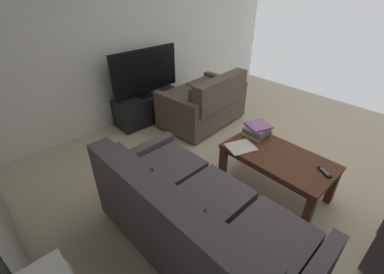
{
  "coord_description": "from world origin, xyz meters",
  "views": [
    {
      "loc": [
        -1.05,
        2.41,
        2.04
      ],
      "look_at": [
        0.63,
        0.86,
        0.6
      ],
      "focal_mm": 24.57,
      "sensor_mm": 36.0,
      "label": 1
    }
  ],
  "objects_px": {
    "book_stack": "(257,130)",
    "tv_remote": "(324,172)",
    "coffee_table": "(277,161)",
    "flat_tv": "(145,72)",
    "tv_stand": "(148,107)",
    "sofa_main": "(194,222)",
    "loveseat_near": "(205,103)",
    "loose_magazine": "(241,147)"
  },
  "relations": [
    {
      "from": "book_stack",
      "to": "tv_remote",
      "type": "distance_m",
      "value": 0.84
    },
    {
      "from": "coffee_table",
      "to": "flat_tv",
      "type": "bearing_deg",
      "value": 1.58
    },
    {
      "from": "tv_stand",
      "to": "flat_tv",
      "type": "relative_size",
      "value": 0.96
    },
    {
      "from": "sofa_main",
      "to": "tv_stand",
      "type": "distance_m",
      "value": 2.51
    },
    {
      "from": "sofa_main",
      "to": "coffee_table",
      "type": "distance_m",
      "value": 1.17
    },
    {
      "from": "tv_stand",
      "to": "sofa_main",
      "type": "bearing_deg",
      "value": 153.72
    },
    {
      "from": "loveseat_near",
      "to": "book_stack",
      "type": "xyz_separation_m",
      "value": [
        -1.17,
        0.34,
        0.16
      ]
    },
    {
      "from": "sofa_main",
      "to": "coffee_table",
      "type": "relative_size",
      "value": 1.68
    },
    {
      "from": "loveseat_near",
      "to": "book_stack",
      "type": "distance_m",
      "value": 1.23
    },
    {
      "from": "flat_tv",
      "to": "loose_magazine",
      "type": "relative_size",
      "value": 3.79
    },
    {
      "from": "tv_remote",
      "to": "tv_stand",
      "type": "bearing_deg",
      "value": 2.68
    },
    {
      "from": "sofa_main",
      "to": "tv_stand",
      "type": "relative_size",
      "value": 1.74
    },
    {
      "from": "book_stack",
      "to": "tv_remote",
      "type": "bearing_deg",
      "value": 173.54
    },
    {
      "from": "flat_tv",
      "to": "book_stack",
      "type": "xyz_separation_m",
      "value": [
        -1.87,
        -0.22,
        -0.28
      ]
    },
    {
      "from": "sofa_main",
      "to": "loveseat_near",
      "type": "xyz_separation_m",
      "value": [
        1.54,
        -1.67,
        -0.01
      ]
    },
    {
      "from": "sofa_main",
      "to": "book_stack",
      "type": "relative_size",
      "value": 6.1
    },
    {
      "from": "coffee_table",
      "to": "tv_stand",
      "type": "xyz_separation_m",
      "value": [
        2.26,
        0.06,
        -0.17
      ]
    },
    {
      "from": "sofa_main",
      "to": "tv_remote",
      "type": "relative_size",
      "value": 11.54
    },
    {
      "from": "loveseat_near",
      "to": "coffee_table",
      "type": "relative_size",
      "value": 1.18
    },
    {
      "from": "sofa_main",
      "to": "tv_stand",
      "type": "height_order",
      "value": "sofa_main"
    },
    {
      "from": "loveseat_near",
      "to": "loose_magazine",
      "type": "height_order",
      "value": "loveseat_near"
    },
    {
      "from": "flat_tv",
      "to": "tv_remote",
      "type": "relative_size",
      "value": 6.88
    },
    {
      "from": "coffee_table",
      "to": "book_stack",
      "type": "xyz_separation_m",
      "value": [
        0.39,
        -0.16,
        0.14
      ]
    },
    {
      "from": "tv_stand",
      "to": "loose_magazine",
      "type": "height_order",
      "value": "loose_magazine"
    },
    {
      "from": "book_stack",
      "to": "tv_remote",
      "type": "relative_size",
      "value": 1.89
    },
    {
      "from": "book_stack",
      "to": "tv_stand",
      "type": "bearing_deg",
      "value": 6.71
    },
    {
      "from": "tv_remote",
      "to": "loose_magazine",
      "type": "relative_size",
      "value": 0.55
    },
    {
      "from": "coffee_table",
      "to": "flat_tv",
      "type": "xyz_separation_m",
      "value": [
        2.26,
        0.06,
        0.41
      ]
    },
    {
      "from": "coffee_table",
      "to": "tv_remote",
      "type": "height_order",
      "value": "tv_remote"
    },
    {
      "from": "tv_stand",
      "to": "loose_magazine",
      "type": "relative_size",
      "value": 3.66
    },
    {
      "from": "sofa_main",
      "to": "loose_magazine",
      "type": "distance_m",
      "value": 1.06
    },
    {
      "from": "flat_tv",
      "to": "tv_remote",
      "type": "height_order",
      "value": "flat_tv"
    },
    {
      "from": "loveseat_near",
      "to": "coffee_table",
      "type": "bearing_deg",
      "value": 162.31
    },
    {
      "from": "sofa_main",
      "to": "tv_stand",
      "type": "xyz_separation_m",
      "value": [
        2.24,
        -1.11,
        -0.16
      ]
    },
    {
      "from": "flat_tv",
      "to": "coffee_table",
      "type": "bearing_deg",
      "value": -178.42
    },
    {
      "from": "coffee_table",
      "to": "tv_stand",
      "type": "relative_size",
      "value": 1.04
    },
    {
      "from": "sofa_main",
      "to": "coffee_table",
      "type": "xyz_separation_m",
      "value": [
        -0.02,
        -1.17,
        0.01
      ]
    },
    {
      "from": "loveseat_near",
      "to": "tv_remote",
      "type": "distance_m",
      "value": 2.05
    },
    {
      "from": "loveseat_near",
      "to": "tv_stand",
      "type": "xyz_separation_m",
      "value": [
        0.7,
        0.56,
        -0.14
      ]
    },
    {
      "from": "flat_tv",
      "to": "tv_remote",
      "type": "xyz_separation_m",
      "value": [
        -2.7,
        -0.13,
        -0.33
      ]
    },
    {
      "from": "sofa_main",
      "to": "loose_magazine",
      "type": "relative_size",
      "value": 6.37
    },
    {
      "from": "tv_stand",
      "to": "book_stack",
      "type": "bearing_deg",
      "value": -173.29
    }
  ]
}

